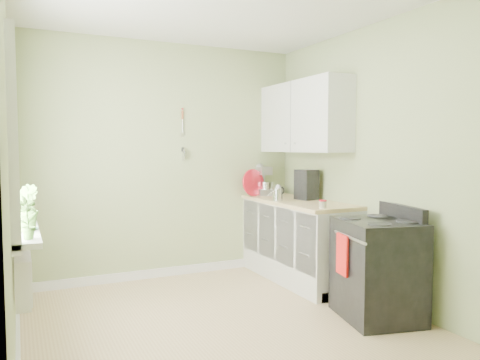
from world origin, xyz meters
name	(u,v)px	position (x,y,z in m)	size (l,w,h in m)	color
floor	(230,330)	(0.00, 0.00, -0.01)	(3.20, 3.60, 0.02)	tan
wall_back	(166,161)	(0.00, 1.81, 1.35)	(3.20, 0.02, 2.70)	#A1AD76
wall_left	(8,171)	(-1.61, 0.00, 1.35)	(0.02, 3.60, 2.70)	#A1AD76
wall_right	(383,163)	(1.61, 0.00, 1.35)	(0.02, 3.60, 2.70)	#A1AD76
base_cabinets	(298,242)	(1.30, 1.00, 0.43)	(0.60, 1.60, 0.87)	white
countertop	(298,202)	(1.29, 1.00, 0.89)	(0.64, 1.60, 0.04)	#DEC188
upper_cabinets	(304,117)	(1.43, 1.10, 1.85)	(0.35, 1.40, 0.80)	white
window	(11,141)	(-1.58, 0.30, 1.55)	(0.06, 1.14, 1.44)	white
window_sill	(26,232)	(-1.51, 0.30, 0.88)	(0.18, 1.14, 0.04)	white
radiator	(23,279)	(-1.54, 0.25, 0.55)	(0.12, 0.50, 0.35)	white
wall_utensils	(183,142)	(0.20, 1.78, 1.56)	(0.02, 0.14, 0.58)	#DEC188
stove	(378,269)	(1.28, -0.32, 0.44)	(0.77, 0.83, 0.99)	black
stand_mixer	(264,182)	(1.23, 1.69, 1.08)	(0.25, 0.35, 0.39)	#B2B2B7
kettle	(278,193)	(1.05, 1.04, 1.00)	(0.18, 0.11, 0.18)	silver
coffee_maker	(306,185)	(1.42, 1.02, 1.07)	(0.23, 0.24, 0.34)	black
red_tray	(253,183)	(1.05, 1.63, 1.08)	(0.33, 0.33, 0.02)	#A6111D
jar	(323,204)	(1.13, 0.30, 0.95)	(0.07, 0.07, 0.08)	#BAB292
plant_a	(28,218)	(-1.50, -0.11, 1.05)	(0.15, 0.10, 0.29)	#38621F
plant_b	(26,208)	(-1.50, 0.24, 1.07)	(0.19, 0.15, 0.34)	#38621F
plant_c	(26,207)	(-1.50, 0.54, 1.04)	(0.16, 0.16, 0.28)	#38621F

